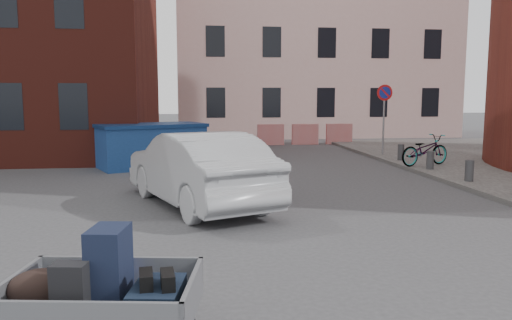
{
  "coord_description": "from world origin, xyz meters",
  "views": [
    {
      "loc": [
        -1.11,
        -8.74,
        2.32
      ],
      "look_at": [
        0.05,
        0.78,
        1.1
      ],
      "focal_mm": 35.0,
      "sensor_mm": 36.0,
      "label": 1
    }
  ],
  "objects": [
    {
      "name": "barriers",
      "position": [
        4.2,
        15.0,
        0.5
      ],
      "size": [
        4.7,
        0.18,
        1.0
      ],
      "color": "red",
      "rests_on": "ground"
    },
    {
      "name": "dumpster",
      "position": [
        -2.57,
        8.0,
        0.72
      ],
      "size": [
        3.84,
        2.99,
        1.43
      ],
      "rotation": [
        0.0,
        0.0,
        0.41
      ],
      "color": "navy",
      "rests_on": "ground"
    },
    {
      "name": "bollards",
      "position": [
        6.0,
        3.4,
        0.4
      ],
      "size": [
        0.22,
        9.02,
        0.55
      ],
      "color": "#3A3A3D",
      "rests_on": "sidewalk"
    },
    {
      "name": "no_parking_sign",
      "position": [
        6.0,
        9.48,
        2.01
      ],
      "size": [
        0.6,
        0.09,
        2.65
      ],
      "color": "gray",
      "rests_on": "sidewalk"
    },
    {
      "name": "trailer",
      "position": [
        -1.94,
        -4.47,
        0.61
      ],
      "size": [
        1.75,
        1.9,
        1.2
      ],
      "rotation": [
        0.0,
        0.0,
        -0.15
      ],
      "color": "black",
      "rests_on": "ground"
    },
    {
      "name": "silver_car",
      "position": [
        -1.08,
        1.87,
        0.79
      ],
      "size": [
        3.38,
        5.08,
        1.58
      ],
      "primitive_type": "imported",
      "rotation": [
        0.0,
        0.0,
        3.53
      ],
      "color": "#A3A6AA",
      "rests_on": "ground"
    },
    {
      "name": "building_pink",
      "position": [
        6.0,
        22.0,
        7.0
      ],
      "size": [
        16.0,
        8.0,
        14.0
      ],
      "primitive_type": "cube",
      "color": "#D0A6A0",
      "rests_on": "ground"
    },
    {
      "name": "ground",
      "position": [
        0.0,
        0.0,
        0.0
      ],
      "size": [
        120.0,
        120.0,
        0.0
      ],
      "primitive_type": "plane",
      "color": "#38383A",
      "rests_on": "ground"
    },
    {
      "name": "bicycle",
      "position": [
        6.2,
        6.41,
        0.62
      ],
      "size": [
        2.0,
        1.24,
        0.99
      ],
      "primitive_type": "imported",
      "rotation": [
        0.0,
        0.0,
        1.9
      ],
      "color": "black",
      "rests_on": "sidewalk"
    }
  ]
}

